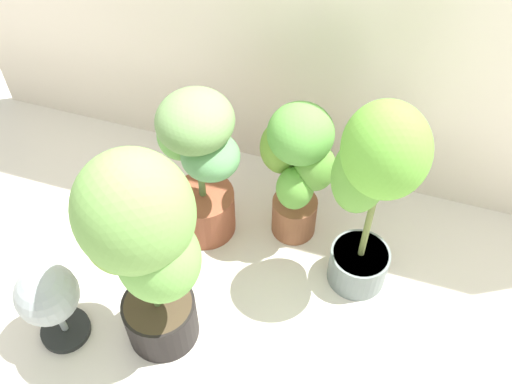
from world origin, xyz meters
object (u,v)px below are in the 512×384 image
Objects in this scene: potted_plant_back_center at (297,164)px; potted_plant_back_right at (373,183)px; potted_plant_back_left at (199,160)px; potted_plant_front_left at (142,243)px; floor_fan at (49,297)px.

potted_plant_back_right reaches higher than potted_plant_back_center.
potted_plant_back_left is at bearing 176.01° from potted_plant_back_right.
potted_plant_back_right is at bearing -3.99° from potted_plant_back_left.
floor_fan is at bearing -161.42° from potted_plant_front_left.
floor_fan is (-0.32, -0.61, -0.16)m from potted_plant_back_left.
potted_plant_back_center is at bearing -137.27° from floor_fan.
potted_plant_back_center is 0.75× the size of potted_plant_back_right.
potted_plant_front_left is at bearing -165.43° from floor_fan.
potted_plant_back_center is at bearing 15.55° from potted_plant_back_left.
potted_plant_back_right is at bearing 36.43° from potted_plant_front_left.
potted_plant_back_right is (0.64, -0.04, 0.14)m from potted_plant_back_left.
potted_plant_back_right is at bearing -153.28° from floor_fan.
floor_fan is at bearing -133.26° from potted_plant_back_center.
potted_plant_back_center is 0.94× the size of potted_plant_back_left.
potted_plant_back_right is (0.61, 0.45, -0.01)m from potted_plant_front_left.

